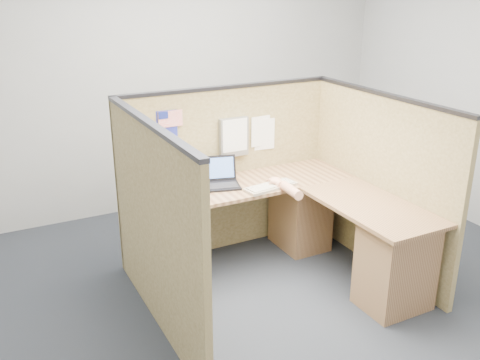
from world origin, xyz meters
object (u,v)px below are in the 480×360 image
laptop (218,179)px  keyboard (271,186)px  mouse (275,184)px  l_desk (285,232)px

laptop → keyboard: bearing=-22.7°
laptop → mouse: size_ratio=3.14×
l_desk → laptop: bearing=130.0°
l_desk → mouse: bearing=83.5°
keyboard → laptop: bearing=134.3°
l_desk → mouse: mouse is taller
l_desk → keyboard: (-0.03, 0.19, 0.35)m
keyboard → mouse: (0.06, 0.02, 0.01)m
mouse → laptop: bearing=148.1°
l_desk → keyboard: keyboard is taller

